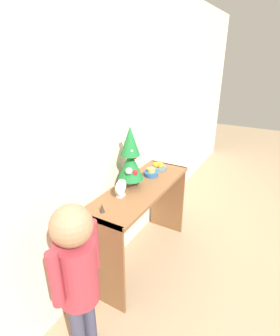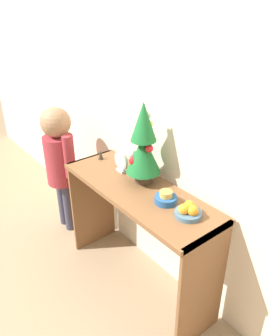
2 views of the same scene
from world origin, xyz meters
name	(u,v)px [view 1 (image 1 of 2)]	position (x,y,z in m)	size (l,w,h in m)	color
ground_plane	(160,265)	(0.00, 0.00, 0.00)	(12.00, 12.00, 0.00)	#997F60
back_wall	(116,132)	(0.00, 0.46, 1.25)	(7.00, 0.05, 2.50)	beige
console_table	(141,205)	(0.00, 0.21, 0.61)	(1.19, 0.42, 0.80)	brown
mini_tree	(130,158)	(-0.04, 0.29, 1.06)	(0.22, 0.22, 0.54)	#4C3828
fruit_bowl	(159,166)	(0.41, 0.24, 0.83)	(0.15, 0.15, 0.08)	#476B84
singing_bowl	(151,173)	(0.23, 0.23, 0.83)	(0.13, 0.13, 0.08)	#235189
desk_clock	(121,188)	(-0.24, 0.26, 0.88)	(0.13, 0.04, 0.15)	#B2B2B7
figurine	(102,208)	(-0.50, 0.25, 0.84)	(0.04, 0.04, 0.07)	#382D23
child_figure	(77,267)	(-0.93, 0.12, 0.71)	(0.39, 0.25, 1.12)	#38384C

